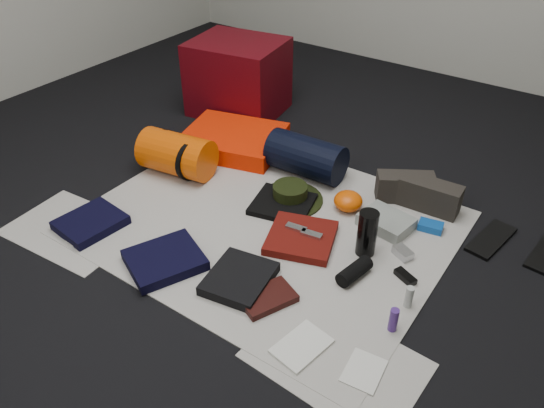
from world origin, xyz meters
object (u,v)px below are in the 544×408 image
Objects in this scene: navy_duffel at (306,157)px; sleeping_pad at (233,140)px; stuff_sack at (177,154)px; compact_camera at (403,253)px; paperback_book at (268,298)px; red_cabinet at (238,77)px; water_bottle at (367,233)px.

sleeping_pad is at bearing 177.31° from navy_duffel.
stuff_sack is 4.28× the size of compact_camera.
paperback_book is (0.37, -0.87, -0.09)m from navy_duffel.
stuff_sack is at bearing -151.05° from compact_camera.
stuff_sack reaches higher than compact_camera.
sleeping_pad is at bearing -64.86° from red_cabinet.
paperback_book is at bearing -28.18° from stuff_sack.
stuff_sack is at bearing -84.12° from red_cabinet.
paperback_book is at bearing -57.42° from red_cabinet.
water_bottle is at bearing -21.18° from sleeping_pad.
water_bottle is 0.52m from paperback_book.
navy_duffel is at bearing -37.53° from red_cabinet.
paperback_book is at bearing -68.95° from navy_duffel.
paperback_book is (-0.18, -0.47, -0.09)m from water_bottle.
paperback_book is (1.14, -1.29, -0.21)m from red_cabinet.
compact_camera is (1.25, 0.05, -0.09)m from stuff_sack.
compact_camera is (0.14, 0.07, -0.09)m from water_bottle.
red_cabinet is 2.61× the size of paperback_book.
water_bottle is (1.11, -0.02, -0.01)m from stuff_sack.
red_cabinet reaches higher than compact_camera.
water_bottle is 1.01× the size of paperback_book.
red_cabinet is 1.55m from water_bottle.
navy_duffel is 0.95m from paperback_book.
water_bottle is at bearing -1.20° from stuff_sack.
navy_duffel is 4.55× the size of compact_camera.
navy_duffel is 0.68m from water_bottle.
navy_duffel reaches higher than sleeping_pad.
red_cabinet is at bearing 179.70° from compact_camera.
paperback_book is (-0.32, -0.55, -0.00)m from compact_camera.
stuff_sack is at bearing 178.80° from water_bottle.
sleeping_pad reaches higher than compact_camera.
sleeping_pad is 0.39m from stuff_sack.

